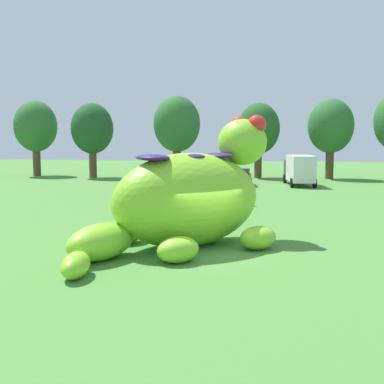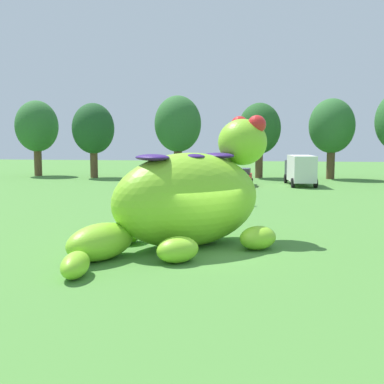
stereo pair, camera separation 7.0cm
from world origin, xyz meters
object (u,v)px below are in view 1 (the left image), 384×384
Objects in this scene: car_green at (212,177)px; car_silver at (144,175)px; box_truck at (299,169)px; giant_inflatable_creature at (189,198)px; spectator_near_inflatable at (244,193)px; car_red at (241,177)px; car_blue at (178,176)px.

car_silver is at bearing 171.06° from car_green.
car_silver is at bearing -178.59° from box_truck.
giant_inflatable_creature is 28.96m from box_truck.
car_green is 8.60m from box_truck.
car_silver is at bearing 125.94° from spectator_near_inflatable.
car_red is (9.95, -0.90, 0.00)m from car_silver.
car_blue is 2.50× the size of spectator_near_inflatable.
box_truck reaches higher than car_blue.
car_blue is at bearing 116.91° from spectator_near_inflatable.
car_green is 2.86m from car_red.
spectator_near_inflatable is at bearing -75.32° from car_green.
car_silver and car_green have the same top height.
giant_inflatable_creature is 13.27m from spectator_near_inflatable.
box_truck reaches higher than car_green.
car_blue is 0.65× the size of box_truck.
car_silver is (-8.74, 27.76, -1.20)m from giant_inflatable_creature.
car_green is at bearing -175.74° from car_red.
giant_inflatable_creature is 2.38× the size of car_blue.
car_blue is (3.71, -1.01, 0.00)m from car_silver.
giant_inflatable_creature is 1.55× the size of box_truck.
car_green and car_red have the same top height.
car_silver and car_red have the same top height.
car_blue is (-5.03, 26.76, -1.20)m from giant_inflatable_creature.
box_truck is (11.82, 1.39, 0.74)m from car_blue.
car_blue and car_red have the same top height.
car_blue is at bearing 178.19° from car_green.
giant_inflatable_creature reaches higher than box_truck.
car_blue is 1.00× the size of car_green.
giant_inflatable_creature reaches higher than car_blue.
box_truck is 3.84× the size of spectator_near_inflatable.
giant_inflatable_creature is at bearing -86.46° from car_green.
spectator_near_inflatable is (0.70, -13.78, -0.01)m from car_red.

